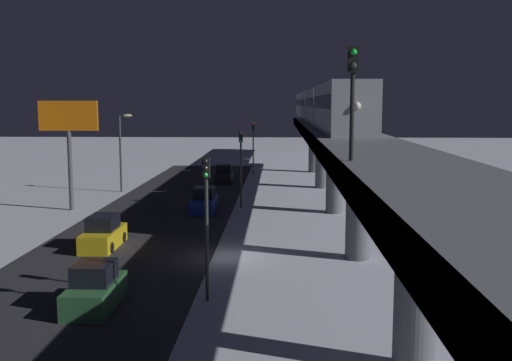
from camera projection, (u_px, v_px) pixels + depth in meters
ground_plane at (226, 257)px, 34.35m from camera, size 240.00×240.00×0.00m
avenue_asphalt at (117, 256)px, 34.59m from camera, size 11.00×100.39×0.01m
elevated_railway at (358, 157)px, 33.34m from camera, size 5.00×100.39×6.69m
subway_train at (317, 105)px, 71.16m from camera, size 2.94×74.07×3.40m
rail_signal at (353, 83)px, 21.07m from camera, size 0.36×0.41×4.00m
sedan_yellow at (103, 235)px, 36.60m from camera, size 1.91×4.53×1.97m
sedan_green_2 at (95, 290)px, 25.79m from camera, size 1.80×4.02×1.97m
sedan_blue at (204, 201)px, 48.85m from camera, size 1.80×4.65×1.97m
sedan_black at (224, 175)px, 67.03m from camera, size 1.80×4.57×1.97m
traffic_light_near at (206, 208)px, 26.27m from camera, size 0.32×0.44×6.40m
traffic_light_mid at (241, 158)px, 49.95m from camera, size 0.32×0.44×6.40m
traffic_light_far at (253, 140)px, 73.63m from camera, size 0.32×0.44×6.40m
commercial_billboard at (69, 127)px, 48.65m from camera, size 4.80×0.36×8.90m
street_lamp_far at (122, 143)px, 58.98m from camera, size 1.35×0.44×7.65m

